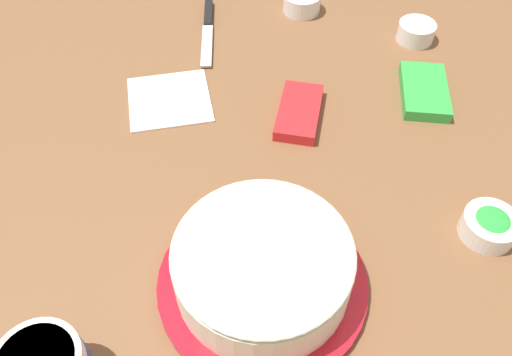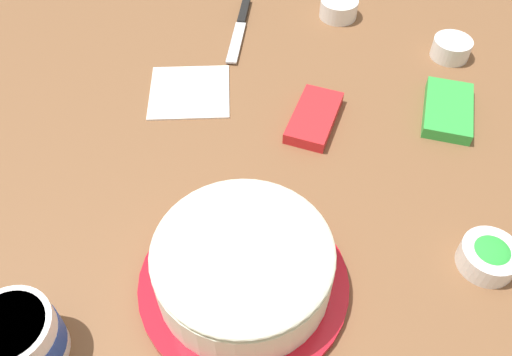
{
  "view_description": "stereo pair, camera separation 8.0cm",
  "coord_description": "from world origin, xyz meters",
  "px_view_note": "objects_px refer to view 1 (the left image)",
  "views": [
    {
      "loc": [
        -0.61,
        0.05,
        0.65
      ],
      "look_at": [
        -0.09,
        0.0,
        0.04
      ],
      "focal_mm": 36.48,
      "sensor_mm": 36.0,
      "label": 1
    },
    {
      "loc": [
        -0.61,
        -0.03,
        0.65
      ],
      "look_at": [
        -0.09,
        0.0,
        0.04
      ],
      "focal_mm": 36.48,
      "sensor_mm": 36.0,
      "label": 2
    }
  ],
  "objects_px": {
    "frosted_cake": "(263,267)",
    "sprinkle_bowl_green": "(490,225)",
    "sprinkle_bowl_yellow": "(416,31)",
    "candy_box_upper": "(299,112)",
    "sprinkle_bowl_blue": "(302,3)",
    "candy_box_lower": "(424,91)",
    "spreading_knife": "(208,26)",
    "paper_napkin": "(169,99)"
  },
  "relations": [
    {
      "from": "spreading_knife",
      "to": "sprinkle_bowl_green",
      "type": "distance_m",
      "value": 0.7
    },
    {
      "from": "paper_napkin",
      "to": "candy_box_upper",
      "type": "bearing_deg",
      "value": -105.74
    },
    {
      "from": "candy_box_upper",
      "to": "sprinkle_bowl_green",
      "type": "bearing_deg",
      "value": -122.53
    },
    {
      "from": "spreading_knife",
      "to": "candy_box_lower",
      "type": "bearing_deg",
      "value": -122.95
    },
    {
      "from": "candy_box_lower",
      "to": "candy_box_upper",
      "type": "xyz_separation_m",
      "value": [
        -0.03,
        0.24,
        -0.0
      ]
    },
    {
      "from": "candy_box_upper",
      "to": "paper_napkin",
      "type": "height_order",
      "value": "candy_box_upper"
    },
    {
      "from": "candy_box_upper",
      "to": "paper_napkin",
      "type": "bearing_deg",
      "value": 90.82
    },
    {
      "from": "paper_napkin",
      "to": "frosted_cake",
      "type": "bearing_deg",
      "value": -161.48
    },
    {
      "from": "sprinkle_bowl_green",
      "to": "frosted_cake",
      "type": "bearing_deg",
      "value": 99.21
    },
    {
      "from": "frosted_cake",
      "to": "sprinkle_bowl_blue",
      "type": "relative_size",
      "value": 3.53
    },
    {
      "from": "paper_napkin",
      "to": "candy_box_lower",
      "type": "bearing_deg",
      "value": -93.76
    },
    {
      "from": "frosted_cake",
      "to": "candy_box_lower",
      "type": "bearing_deg",
      "value": -42.86
    },
    {
      "from": "sprinkle_bowl_blue",
      "to": "candy_box_upper",
      "type": "height_order",
      "value": "sprinkle_bowl_blue"
    },
    {
      "from": "frosted_cake",
      "to": "sprinkle_bowl_green",
      "type": "relative_size",
      "value": 3.53
    },
    {
      "from": "frosted_cake",
      "to": "sprinkle_bowl_green",
      "type": "distance_m",
      "value": 0.35
    },
    {
      "from": "sprinkle_bowl_green",
      "to": "candy_box_lower",
      "type": "bearing_deg",
      "value": -0.06
    },
    {
      "from": "candy_box_upper",
      "to": "candy_box_lower",
      "type": "bearing_deg",
      "value": -65.27
    },
    {
      "from": "spreading_knife",
      "to": "frosted_cake",
      "type": "bearing_deg",
      "value": -175.02
    },
    {
      "from": "sprinkle_bowl_blue",
      "to": "sprinkle_bowl_green",
      "type": "distance_m",
      "value": 0.65
    },
    {
      "from": "spreading_knife",
      "to": "candy_box_upper",
      "type": "height_order",
      "value": "candy_box_upper"
    },
    {
      "from": "spreading_knife",
      "to": "sprinkle_bowl_yellow",
      "type": "distance_m",
      "value": 0.44
    },
    {
      "from": "spreading_knife",
      "to": "candy_box_lower",
      "type": "xyz_separation_m",
      "value": [
        -0.26,
        -0.4,
        0.01
      ]
    },
    {
      "from": "candy_box_upper",
      "to": "frosted_cake",
      "type": "bearing_deg",
      "value": 179.81
    },
    {
      "from": "sprinkle_bowl_yellow",
      "to": "sprinkle_bowl_green",
      "type": "relative_size",
      "value": 0.93
    },
    {
      "from": "frosted_cake",
      "to": "sprinkle_bowl_yellow",
      "type": "relative_size",
      "value": 3.8
    },
    {
      "from": "sprinkle_bowl_green",
      "to": "candy_box_upper",
      "type": "relative_size",
      "value": 0.58
    },
    {
      "from": "sprinkle_bowl_green",
      "to": "candy_box_lower",
      "type": "relative_size",
      "value": 0.56
    },
    {
      "from": "candy_box_lower",
      "to": "paper_napkin",
      "type": "bearing_deg",
      "value": 98.08
    },
    {
      "from": "frosted_cake",
      "to": "candy_box_upper",
      "type": "xyz_separation_m",
      "value": [
        0.33,
        -0.1,
        -0.04
      ]
    },
    {
      "from": "paper_napkin",
      "to": "sprinkle_bowl_blue",
      "type": "bearing_deg",
      "value": -46.54
    },
    {
      "from": "sprinkle_bowl_green",
      "to": "candy_box_upper",
      "type": "xyz_separation_m",
      "value": [
        0.28,
        0.24,
        -0.01
      ]
    },
    {
      "from": "spreading_knife",
      "to": "sprinkle_bowl_green",
      "type": "height_order",
      "value": "sprinkle_bowl_green"
    },
    {
      "from": "spreading_knife",
      "to": "sprinkle_bowl_blue",
      "type": "bearing_deg",
      "value": -76.83
    },
    {
      "from": "frosted_cake",
      "to": "spreading_knife",
      "type": "bearing_deg",
      "value": 4.98
    },
    {
      "from": "spreading_knife",
      "to": "sprinkle_bowl_blue",
      "type": "distance_m",
      "value": 0.22
    },
    {
      "from": "sprinkle_bowl_yellow",
      "to": "sprinkle_bowl_green",
      "type": "bearing_deg",
      "value": 175.91
    },
    {
      "from": "sprinkle_bowl_yellow",
      "to": "sprinkle_bowl_blue",
      "type": "bearing_deg",
      "value": 59.31
    },
    {
      "from": "frosted_cake",
      "to": "candy_box_upper",
      "type": "relative_size",
      "value": 2.04
    },
    {
      "from": "sprinkle_bowl_blue",
      "to": "candy_box_lower",
      "type": "distance_m",
      "value": 0.36
    },
    {
      "from": "sprinkle_bowl_yellow",
      "to": "candy_box_lower",
      "type": "bearing_deg",
      "value": 168.85
    },
    {
      "from": "spreading_knife",
      "to": "candy_box_upper",
      "type": "xyz_separation_m",
      "value": [
        -0.29,
        -0.16,
        0.0
      ]
    },
    {
      "from": "frosted_cake",
      "to": "sprinkle_bowl_yellow",
      "type": "distance_m",
      "value": 0.66
    }
  ]
}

